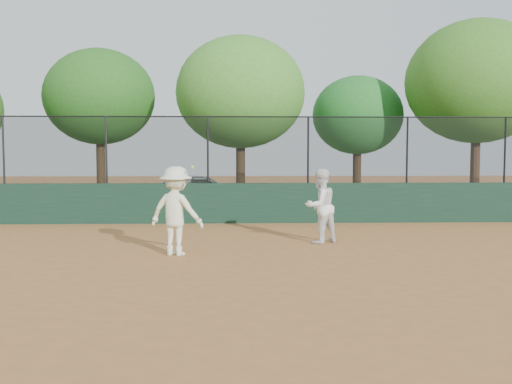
{
  "coord_description": "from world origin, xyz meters",
  "views": [
    {
      "loc": [
        0.33,
        -11.04,
        2.13
      ],
      "look_at": [
        0.8,
        2.2,
        1.2
      ],
      "focal_mm": 40.0,
      "sensor_mm": 36.0,
      "label": 1
    }
  ],
  "objects_px": {
    "player_main": "(176,211)",
    "tree_2": "(240,93)",
    "tree_3": "(358,116)",
    "tree_1": "(100,97)",
    "tree_4": "(477,82)",
    "player_second": "(320,206)",
    "parked_car": "(200,192)"
  },
  "relations": [
    {
      "from": "parked_car",
      "to": "tree_4",
      "type": "xyz_separation_m",
      "value": [
        10.61,
        1.6,
        4.14
      ]
    },
    {
      "from": "tree_2",
      "to": "tree_3",
      "type": "height_order",
      "value": "tree_2"
    },
    {
      "from": "player_second",
      "to": "tree_4",
      "type": "xyz_separation_m",
      "value": [
        7.36,
        8.69,
        3.97
      ]
    },
    {
      "from": "tree_2",
      "to": "tree_4",
      "type": "relative_size",
      "value": 0.89
    },
    {
      "from": "player_second",
      "to": "tree_4",
      "type": "height_order",
      "value": "tree_4"
    },
    {
      "from": "tree_2",
      "to": "tree_3",
      "type": "xyz_separation_m",
      "value": [
        5.0,
        2.77,
        -0.66
      ]
    },
    {
      "from": "player_second",
      "to": "tree_4",
      "type": "relative_size",
      "value": 0.24
    },
    {
      "from": "player_second",
      "to": "player_main",
      "type": "bearing_deg",
      "value": -9.06
    },
    {
      "from": "tree_3",
      "to": "player_second",
      "type": "bearing_deg",
      "value": -106.31
    },
    {
      "from": "player_main",
      "to": "tree_1",
      "type": "relative_size",
      "value": 0.29
    },
    {
      "from": "player_main",
      "to": "tree_2",
      "type": "distance_m",
      "value": 10.34
    },
    {
      "from": "parked_car",
      "to": "tree_1",
      "type": "height_order",
      "value": "tree_1"
    },
    {
      "from": "player_second",
      "to": "tree_2",
      "type": "height_order",
      "value": "tree_2"
    },
    {
      "from": "player_second",
      "to": "tree_1",
      "type": "height_order",
      "value": "tree_1"
    },
    {
      "from": "tree_1",
      "to": "tree_2",
      "type": "height_order",
      "value": "tree_2"
    },
    {
      "from": "player_main",
      "to": "tree_2",
      "type": "bearing_deg",
      "value": 81.67
    },
    {
      "from": "parked_car",
      "to": "player_second",
      "type": "xyz_separation_m",
      "value": [
        3.25,
        -7.09,
        0.17
      ]
    },
    {
      "from": "tree_1",
      "to": "tree_4",
      "type": "xyz_separation_m",
      "value": [
        14.91,
        -1.92,
        0.45
      ]
    },
    {
      "from": "tree_2",
      "to": "tree_3",
      "type": "distance_m",
      "value": 5.75
    },
    {
      "from": "parked_car",
      "to": "tree_2",
      "type": "xyz_separation_m",
      "value": [
        1.46,
        1.1,
        3.64
      ]
    },
    {
      "from": "player_main",
      "to": "tree_1",
      "type": "xyz_separation_m",
      "value": [
        -4.35,
        12.08,
        3.47
      ]
    },
    {
      "from": "tree_3",
      "to": "player_main",
      "type": "bearing_deg",
      "value": -117.28
    },
    {
      "from": "tree_2",
      "to": "tree_4",
      "type": "distance_m",
      "value": 9.17
    },
    {
      "from": "player_main",
      "to": "tree_3",
      "type": "distance_m",
      "value": 14.26
    },
    {
      "from": "tree_2",
      "to": "tree_3",
      "type": "bearing_deg",
      "value": 29.05
    },
    {
      "from": "parked_car",
      "to": "tree_2",
      "type": "bearing_deg",
      "value": -61.56
    },
    {
      "from": "parked_car",
      "to": "tree_4",
      "type": "height_order",
      "value": "tree_4"
    },
    {
      "from": "player_main",
      "to": "tree_2",
      "type": "height_order",
      "value": "tree_2"
    },
    {
      "from": "player_second",
      "to": "tree_3",
      "type": "height_order",
      "value": "tree_3"
    },
    {
      "from": "tree_3",
      "to": "tree_2",
      "type": "bearing_deg",
      "value": -150.95
    },
    {
      "from": "player_main",
      "to": "tree_2",
      "type": "xyz_separation_m",
      "value": [
        1.41,
        9.65,
        3.42
      ]
    },
    {
      "from": "tree_1",
      "to": "tree_4",
      "type": "height_order",
      "value": "tree_4"
    }
  ]
}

